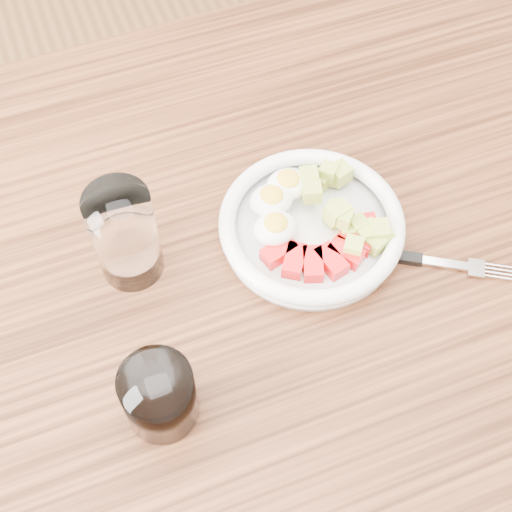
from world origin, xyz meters
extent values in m
plane|color=brown|center=(0.00, 0.00, 0.00)|extent=(4.00, 4.00, 0.00)
cube|color=brown|center=(0.65, 0.35, 0.36)|extent=(0.07, 0.07, 0.73)
cube|color=brown|center=(0.00, 0.00, 0.75)|extent=(1.50, 0.90, 0.04)
cylinder|color=white|center=(0.07, 0.03, 0.78)|extent=(0.21, 0.21, 0.01)
torus|color=white|center=(0.07, 0.03, 0.79)|extent=(0.22, 0.22, 0.02)
cube|color=red|center=(0.02, 0.01, 0.79)|extent=(0.04, 0.03, 0.02)
cube|color=red|center=(0.03, -0.01, 0.79)|extent=(0.04, 0.05, 0.02)
cube|color=red|center=(0.05, -0.02, 0.79)|extent=(0.03, 0.05, 0.02)
cube|color=red|center=(0.07, -0.02, 0.79)|extent=(0.03, 0.04, 0.02)
cube|color=red|center=(0.09, -0.02, 0.79)|extent=(0.04, 0.05, 0.02)
cube|color=red|center=(0.11, -0.01, 0.79)|extent=(0.04, 0.04, 0.02)
cube|color=red|center=(0.12, 0.01, 0.79)|extent=(0.04, 0.03, 0.02)
ellipsoid|color=white|center=(0.03, 0.07, 0.80)|extent=(0.05, 0.04, 0.03)
ellipsoid|color=yellow|center=(0.03, 0.07, 0.81)|extent=(0.03, 0.03, 0.01)
ellipsoid|color=white|center=(0.06, 0.09, 0.80)|extent=(0.05, 0.04, 0.03)
ellipsoid|color=yellow|center=(0.06, 0.09, 0.81)|extent=(0.03, 0.03, 0.01)
ellipsoid|color=white|center=(0.02, 0.04, 0.80)|extent=(0.05, 0.04, 0.03)
ellipsoid|color=yellow|center=(0.02, 0.04, 0.81)|extent=(0.03, 0.03, 0.01)
cube|color=#C0C94D|center=(0.12, -0.02, 0.79)|extent=(0.03, 0.03, 0.02)
cube|color=#C0C94D|center=(0.09, 0.02, 0.81)|extent=(0.02, 0.02, 0.02)
cube|color=#C0C94D|center=(0.10, 0.02, 0.81)|extent=(0.02, 0.02, 0.02)
cube|color=#C0C94D|center=(0.10, 0.03, 0.80)|extent=(0.02, 0.02, 0.02)
cube|color=#C0C94D|center=(0.10, 0.02, 0.81)|extent=(0.03, 0.03, 0.02)
cube|color=#C0C94D|center=(0.14, -0.02, 0.79)|extent=(0.02, 0.02, 0.02)
cube|color=#C0C94D|center=(0.12, 0.01, 0.80)|extent=(0.02, 0.02, 0.02)
cube|color=#C0C94D|center=(0.11, 0.09, 0.80)|extent=(0.03, 0.03, 0.02)
cube|color=#C0C94D|center=(0.12, 0.00, 0.80)|extent=(0.02, 0.02, 0.02)
cube|color=#C0C94D|center=(0.10, -0.02, 0.80)|extent=(0.03, 0.03, 0.02)
cube|color=#C0C94D|center=(0.08, 0.06, 0.81)|extent=(0.03, 0.03, 0.02)
cube|color=#C0C94D|center=(0.09, 0.09, 0.81)|extent=(0.03, 0.03, 0.02)
cube|color=#C0C94D|center=(0.13, -0.01, 0.80)|extent=(0.03, 0.03, 0.02)
cube|color=#C0C94D|center=(0.11, 0.09, 0.79)|extent=(0.03, 0.03, 0.02)
cube|color=#C0C94D|center=(0.11, 0.01, 0.79)|extent=(0.03, 0.03, 0.02)
cube|color=#C0C94D|center=(0.12, 0.09, 0.80)|extent=(0.03, 0.03, 0.02)
cube|color=#C0C94D|center=(0.10, 0.04, 0.80)|extent=(0.03, 0.03, 0.02)
cube|color=#C0C94D|center=(0.13, 0.08, 0.80)|extent=(0.03, 0.03, 0.02)
cube|color=black|center=(0.13, -0.02, 0.77)|extent=(0.09, 0.06, 0.01)
cube|color=silver|center=(0.20, -0.06, 0.77)|extent=(0.05, 0.04, 0.00)
cube|color=silver|center=(0.23, -0.08, 0.77)|extent=(0.03, 0.03, 0.00)
cylinder|color=silver|center=(0.25, -0.10, 0.77)|extent=(0.03, 0.02, 0.00)
cylinder|color=silver|center=(0.25, -0.10, 0.77)|extent=(0.03, 0.02, 0.00)
cylinder|color=silver|center=(0.25, -0.09, 0.77)|extent=(0.03, 0.02, 0.00)
cylinder|color=silver|center=(0.25, -0.09, 0.77)|extent=(0.03, 0.02, 0.00)
cylinder|color=white|center=(-0.14, 0.07, 0.83)|extent=(0.07, 0.07, 0.13)
cylinder|color=white|center=(-0.16, -0.11, 0.81)|extent=(0.07, 0.07, 0.08)
cylinder|color=black|center=(-0.16, -0.11, 0.81)|extent=(0.06, 0.06, 0.07)
camera|label=1|loc=(-0.16, -0.38, 1.48)|focal=50.00mm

